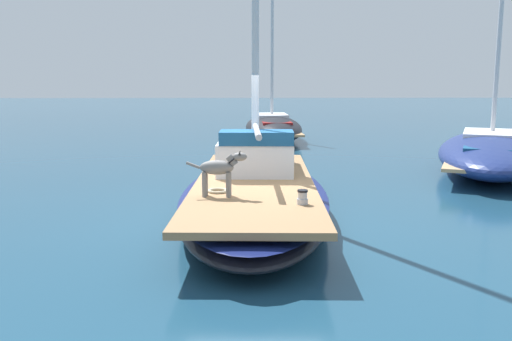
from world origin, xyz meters
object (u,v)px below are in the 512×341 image
Objects in this scene: coiled_rope at (218,191)px; deck_winch at (303,197)px; moored_boat_starboard_side at (492,151)px; sailboat_main at (255,199)px; moored_boat_far_astern at (273,127)px; dog_grey at (220,169)px.

deck_winch is at bearing -35.17° from coiled_rope.
moored_boat_starboard_side is at bearing 39.20° from coiled_rope.
moored_boat_far_astern is at bearing 85.21° from sailboat_main.
dog_grey is at bearing -113.62° from sailboat_main.
moored_boat_starboard_side is (5.76, 6.59, -0.23)m from deck_winch.
dog_grey is 0.51m from coiled_rope.
sailboat_main is 12.39m from moored_boat_far_astern.
moored_boat_far_astern is (-5.37, 7.60, -0.01)m from moored_boat_starboard_side.
moored_boat_far_astern is at bearing 88.43° from deck_winch.
coiled_rope is 0.04× the size of moored_boat_starboard_side.
sailboat_main is at bearing -94.79° from moored_boat_far_astern.
deck_winch is at bearing -25.30° from dog_grey.
coiled_rope is at bearing 98.00° from dog_grey.
moored_boat_far_astern is at bearing 82.99° from coiled_rope.
deck_winch reaches higher than coiled_rope.
moored_boat_starboard_side is at bearing -54.77° from moored_boat_far_astern.
coiled_rope is (-0.60, -0.97, 0.35)m from sailboat_main.
dog_grey reaches higher than deck_winch.
coiled_rope reaches higher than sailboat_main.
dog_grey is 1.37m from deck_winch.
moored_boat_starboard_side reaches higher than coiled_rope.
moored_boat_far_astern is (1.64, 13.31, -0.16)m from coiled_rope.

